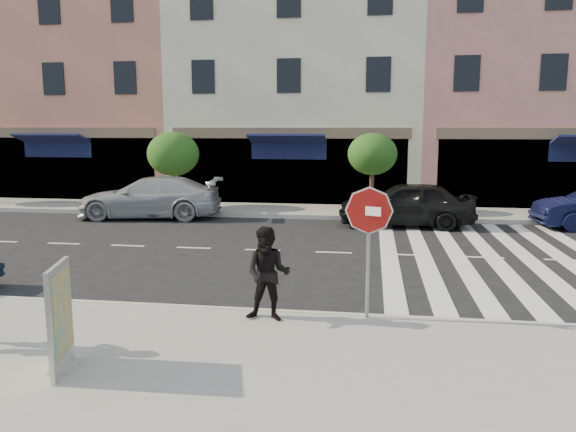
# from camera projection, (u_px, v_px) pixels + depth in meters

# --- Properties ---
(ground) EXTENTS (120.00, 120.00, 0.00)m
(ground) POSITION_uv_depth(u_px,v_px,m) (226.00, 291.00, 11.83)
(ground) COLOR black
(ground) RESTS_ON ground
(sidewalk_near) EXTENTS (60.00, 4.50, 0.15)m
(sidewalk_near) POSITION_uv_depth(u_px,v_px,m) (161.00, 361.00, 8.16)
(sidewalk_near) COLOR gray
(sidewalk_near) RESTS_ON ground
(sidewalk_far) EXTENTS (60.00, 3.00, 0.15)m
(sidewalk_far) POSITION_uv_depth(u_px,v_px,m) (296.00, 211.00, 22.56)
(sidewalk_far) COLOR gray
(sidewalk_far) RESTS_ON ground
(building_west_mid) EXTENTS (10.00, 9.00, 14.00)m
(building_west_mid) POSITION_uv_depth(u_px,v_px,m) (100.00, 56.00, 28.91)
(building_west_mid) COLOR #B87060
(building_west_mid) RESTS_ON ground
(building_centre) EXTENTS (11.00, 9.00, 11.00)m
(building_centre) POSITION_uv_depth(u_px,v_px,m) (302.00, 84.00, 27.62)
(building_centre) COLOR beige
(building_centre) RESTS_ON ground
(building_east_mid) EXTENTS (13.00, 9.00, 13.00)m
(building_east_mid) POSITION_uv_depth(u_px,v_px,m) (562.00, 58.00, 25.73)
(building_east_mid) COLOR tan
(building_east_mid) RESTS_ON ground
(street_tree_wb) EXTENTS (2.10, 2.10, 3.06)m
(street_tree_wb) POSITION_uv_depth(u_px,v_px,m) (173.00, 154.00, 22.73)
(street_tree_wb) COLOR #473323
(street_tree_wb) RESTS_ON sidewalk_far
(street_tree_c) EXTENTS (1.90, 1.90, 3.04)m
(street_tree_c) POSITION_uv_depth(u_px,v_px,m) (372.00, 155.00, 21.56)
(street_tree_c) COLOR #473323
(street_tree_c) RESTS_ON sidewalk_far
(stop_sign) EXTENTS (0.75, 0.35, 2.30)m
(stop_sign) POSITION_uv_depth(u_px,v_px,m) (369.00, 223.00, 9.48)
(stop_sign) COLOR gray
(stop_sign) RESTS_ON sidewalk_near
(walker) EXTENTS (0.81, 0.64, 1.62)m
(walker) POSITION_uv_depth(u_px,v_px,m) (268.00, 274.00, 9.54)
(walker) COLOR black
(walker) RESTS_ON sidewalk_near
(poster_board) EXTENTS (0.42, 0.96, 1.49)m
(poster_board) POSITION_uv_depth(u_px,v_px,m) (61.00, 320.00, 7.56)
(poster_board) COLOR beige
(poster_board) RESTS_ON sidewalk_near
(car_far_left) EXTENTS (5.57, 2.80, 1.55)m
(car_far_left) POSITION_uv_depth(u_px,v_px,m) (150.00, 197.00, 21.17)
(car_far_left) COLOR #A9A8AE
(car_far_left) RESTS_ON ground
(car_far_mid) EXTENTS (4.66, 1.95, 1.57)m
(car_far_mid) POSITION_uv_depth(u_px,v_px,m) (406.00, 204.00, 19.34)
(car_far_mid) COLOR black
(car_far_mid) RESTS_ON ground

